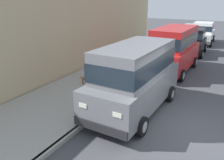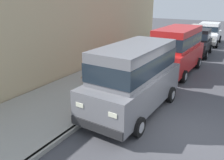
% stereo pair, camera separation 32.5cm
% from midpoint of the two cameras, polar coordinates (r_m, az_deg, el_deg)
% --- Properties ---
extents(ground_plane, '(80.00, 80.00, 0.00)m').
position_cam_midpoint_polar(ground_plane, '(8.00, 17.44, -12.01)').
color(ground_plane, '#424247').
extents(curb, '(0.16, 64.00, 0.14)m').
position_cam_midpoint_polar(curb, '(8.96, -2.98, -6.91)').
color(curb, gray).
rests_on(curb, ground).
extents(sidewalk, '(3.60, 64.00, 0.14)m').
position_cam_midpoint_polar(sidewalk, '(9.94, -11.89, -4.53)').
color(sidewalk, '#99968E').
rests_on(sidewalk, ground).
extents(car_grey_van, '(2.24, 4.95, 2.52)m').
position_cam_midpoint_polar(car_grey_van, '(8.48, 4.66, 1.17)').
color(car_grey_van, slate).
rests_on(car_grey_van, ground).
extents(car_red_van, '(2.26, 4.96, 2.52)m').
position_cam_midpoint_polar(car_red_van, '(13.61, 14.34, 7.76)').
color(car_red_van, red).
rests_on(car_red_van, ground).
extents(car_black_hatchback, '(2.04, 3.85, 1.88)m').
position_cam_midpoint_polar(car_black_hatchback, '(18.60, 18.76, 9.13)').
color(car_black_hatchback, black).
rests_on(car_black_hatchback, ground).
extents(car_white_sedan, '(2.16, 4.66, 1.92)m').
position_cam_midpoint_polar(car_white_sedan, '(23.27, 21.10, 10.85)').
color(car_white_sedan, white).
rests_on(car_white_sedan, ground).
extents(dog_brown, '(0.46, 0.67, 0.49)m').
position_cam_midpoint_polar(dog_brown, '(11.24, -7.06, 0.62)').
color(dog_brown, brown).
rests_on(dog_brown, sidewalk).
extents(fire_hydrant, '(0.34, 0.24, 0.72)m').
position_cam_midpoint_polar(fire_hydrant, '(8.51, -8.05, -5.57)').
color(fire_hydrant, red).
rests_on(fire_hydrant, sidewalk).
extents(building_facade, '(0.50, 20.00, 4.31)m').
position_cam_midpoint_polar(building_facade, '(13.79, -8.02, 11.53)').
color(building_facade, tan).
rests_on(building_facade, ground).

